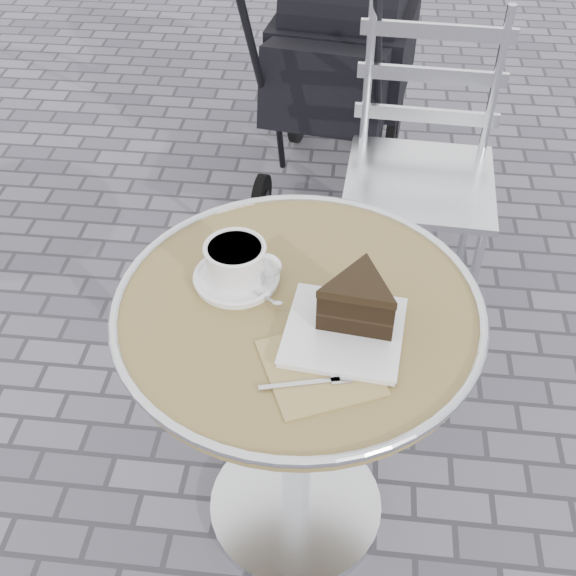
# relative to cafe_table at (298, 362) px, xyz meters

# --- Properties ---
(ground) EXTENTS (80.00, 80.00, 0.00)m
(ground) POSITION_rel_cafe_table_xyz_m (0.00, 0.00, -0.57)
(ground) COLOR slate
(ground) RESTS_ON ground
(cafe_table) EXTENTS (0.72, 0.72, 0.74)m
(cafe_table) POSITION_rel_cafe_table_xyz_m (0.00, 0.00, 0.00)
(cafe_table) COLOR silver
(cafe_table) RESTS_ON ground
(cappuccino_set) EXTENTS (0.18, 0.17, 0.09)m
(cappuccino_set) POSITION_rel_cafe_table_xyz_m (-0.13, 0.06, 0.20)
(cappuccino_set) COLOR white
(cappuccino_set) RESTS_ON cafe_table
(cake_plate_set) EXTENTS (0.30, 0.35, 0.11)m
(cake_plate_set) POSITION_rel_cafe_table_xyz_m (0.11, -0.05, 0.22)
(cake_plate_set) COLOR #A38559
(cake_plate_set) RESTS_ON cafe_table
(bistro_chair) EXTENTS (0.45, 0.45, 0.95)m
(bistro_chair) POSITION_rel_cafe_table_xyz_m (0.29, 0.90, 0.02)
(bistro_chair) COLOR silver
(bistro_chair) RESTS_ON ground
(baby_stroller) EXTENTS (0.58, 1.04, 1.02)m
(baby_stroller) POSITION_rel_cafe_table_xyz_m (0.00, 1.56, -0.11)
(baby_stroller) COLOR black
(baby_stroller) RESTS_ON ground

